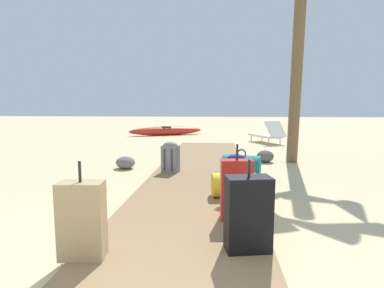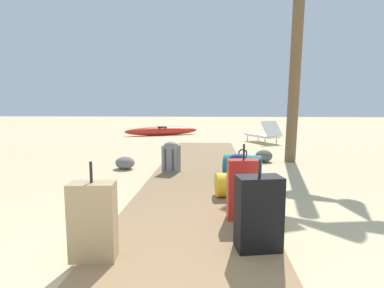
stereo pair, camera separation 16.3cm
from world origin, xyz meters
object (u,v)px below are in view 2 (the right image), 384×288
object	(u,v)px
backpack_navy	(238,169)
kayak	(162,131)
duffel_bag_teal	(243,166)
suitcase_black	(259,213)
lounge_chair	(264,134)
duffel_bag_yellow	(237,184)
backpack_grey	(171,156)
suitcase_tan	(93,221)
suitcase_red	(243,189)

from	to	relation	value
backpack_navy	kayak	bearing A→B (deg)	106.59
duffel_bag_teal	suitcase_black	world-z (taller)	suitcase_black
backpack_navy	lounge_chair	bearing A→B (deg)	77.09
backpack_navy	duffel_bag_yellow	distance (m)	0.65
backpack_navy	backpack_grey	size ratio (longest dim) A/B	0.86
backpack_navy	lounge_chair	size ratio (longest dim) A/B	0.31
backpack_grey	suitcase_black	size ratio (longest dim) A/B	0.72
backpack_grey	suitcase_tan	size ratio (longest dim) A/B	0.71
suitcase_red	suitcase_tan	size ratio (longest dim) A/B	1.03
duffel_bag_teal	suitcase_black	bearing A→B (deg)	-92.77
duffel_bag_teal	suitcase_tan	bearing A→B (deg)	-116.14
backpack_grey	duffel_bag_teal	bearing A→B (deg)	-12.45
suitcase_black	lounge_chair	bearing A→B (deg)	80.39
kayak	lounge_chair	bearing A→B (deg)	-32.22
backpack_grey	lounge_chair	distance (m)	6.06
lounge_chair	kayak	xyz separation A→B (m)	(-4.12, 2.59, -0.13)
suitcase_black	lounge_chair	size ratio (longest dim) A/B	0.51
backpack_navy	lounge_chair	world-z (taller)	lounge_chair
suitcase_red	duffel_bag_yellow	world-z (taller)	suitcase_red
duffel_bag_yellow	suitcase_tan	xyz separation A→B (m)	(-1.36, -1.92, 0.16)
backpack_navy	suitcase_tan	size ratio (longest dim) A/B	0.61
backpack_navy	duffel_bag_teal	distance (m)	0.62
suitcase_black	kayak	bearing A→B (deg)	103.30
suitcase_red	lounge_chair	xyz separation A→B (m)	(1.52, 7.87, -0.10)
suitcase_black	kayak	world-z (taller)	suitcase_black
duffel_bag_yellow	duffel_bag_teal	bearing A→B (deg)	81.21
kayak	suitcase_red	bearing A→B (deg)	-76.09
lounge_chair	suitcase_black	bearing A→B (deg)	-99.61
duffel_bag_yellow	lounge_chair	distance (m)	7.14
duffel_bag_teal	duffel_bag_yellow	size ratio (longest dim) A/B	1.12
suitcase_red	duffel_bag_yellow	size ratio (longest dim) A/B	1.32
backpack_navy	suitcase_black	bearing A→B (deg)	-90.19
duffel_bag_teal	kayak	size ratio (longest dim) A/B	0.23
duffel_bag_teal	lounge_chair	world-z (taller)	lounge_chair
suitcase_black	lounge_chair	xyz separation A→B (m)	(1.46, 8.63, -0.09)
suitcase_red	duffel_bag_teal	distance (m)	2.15
backpack_grey	backpack_navy	bearing A→B (deg)	-36.67
suitcase_red	kayak	xyz separation A→B (m)	(-2.59, 10.46, -0.23)
lounge_chair	duffel_bag_yellow	bearing A→B (deg)	-102.23
suitcase_red	suitcase_black	xyz separation A→B (m)	(0.06, -0.76, -0.01)
suitcase_tan	duffel_bag_yellow	bearing A→B (deg)	54.72
suitcase_tan	suitcase_black	bearing A→B (deg)	10.82
backpack_navy	suitcase_tan	bearing A→B (deg)	-119.01
suitcase_black	kayak	distance (m)	11.54
backpack_grey	suitcase_tan	bearing A→B (deg)	-93.53
suitcase_red	duffel_bag_yellow	bearing A→B (deg)	89.31
backpack_grey	kayak	world-z (taller)	backpack_grey
duffel_bag_teal	kayak	xyz separation A→B (m)	(-2.79, 8.33, -0.08)
suitcase_red	suitcase_black	world-z (taller)	suitcase_red
backpack_navy	duffel_bag_teal	world-z (taller)	backpack_navy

